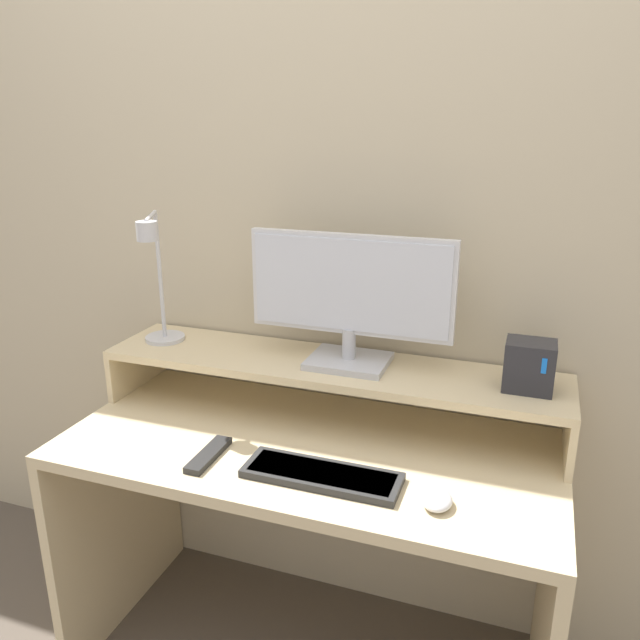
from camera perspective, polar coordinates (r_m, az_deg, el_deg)
The scene contains 9 objects.
wall_back at distance 1.75m, azimuth 2.68°, elevation 9.89°, with size 6.00×0.05×2.50m.
desk at distance 1.73m, azimuth -1.05°, elevation -16.85°, with size 1.26×0.59×0.70m.
monitor_shelf at distance 1.70m, azimuth 0.79°, elevation -4.65°, with size 1.26×0.27×0.16m.
monitor at distance 1.63m, azimuth 2.74°, elevation 2.18°, with size 0.55×0.17×0.35m.
desk_lamp at distance 1.80m, azimuth -14.67°, elevation 3.19°, with size 0.16×0.23×0.39m.
router_dock at distance 1.59m, azimuth 18.59°, elevation -3.99°, with size 0.12×0.09×0.12m.
keyboard at distance 1.48m, azimuth 0.16°, elevation -13.96°, with size 0.37×0.12×0.02m.
mouse at distance 1.41m, azimuth 10.68°, elevation -15.89°, with size 0.06×0.08×0.03m.
remote_control at distance 1.58m, azimuth -10.15°, elevation -12.04°, with size 0.04×0.17×0.02m.
Camera 1 is at (0.50, -1.03, 1.50)m, focal length 35.00 mm.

